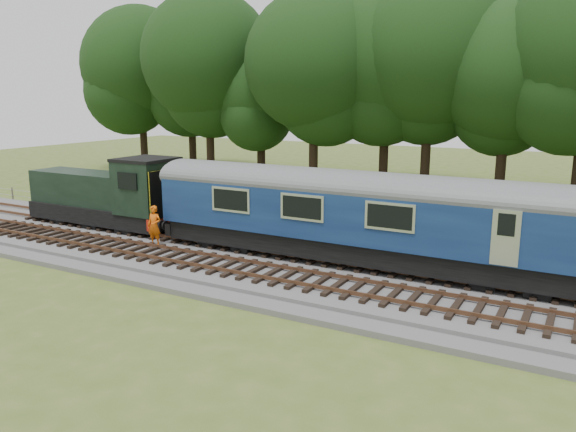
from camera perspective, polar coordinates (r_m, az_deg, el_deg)
The scene contains 9 objects.
ground at distance 23.03m, azimuth 0.21°, elevation -5.73°, with size 120.00×120.00×0.00m, color #425C22.
ballast at distance 22.98m, azimuth 0.21°, elevation -5.32°, with size 70.00×7.00×0.35m, color #4C4C4F.
track_north at distance 24.10m, azimuth 1.82°, elevation -3.90°, with size 67.20×2.40×0.21m.
track_south at distance 21.59m, azimuth -1.85°, elevation -5.82°, with size 67.20×2.40×0.21m.
fence at distance 26.90m, azimuth 4.84°, elevation -3.15°, with size 64.00×0.12×1.00m, color #6B6054, non-canonical shape.
tree_line at distance 43.13m, azimuth 14.46°, elevation 2.30°, with size 70.00×8.00×18.00m, color black, non-canonical shape.
dmu_railcar at distance 22.63m, azimuth 7.16°, elevation 0.67°, with size 18.05×2.86×3.88m.
shunter_loco at distance 30.68m, azimuth -17.78°, elevation 1.99°, with size 8.91×2.60×3.38m.
worker at distance 26.20m, azimuth -13.43°, elevation -0.97°, with size 0.68×0.44×1.85m, color #E25A0B.
Camera 1 is at (10.57, -19.21, 7.05)m, focal length 35.00 mm.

